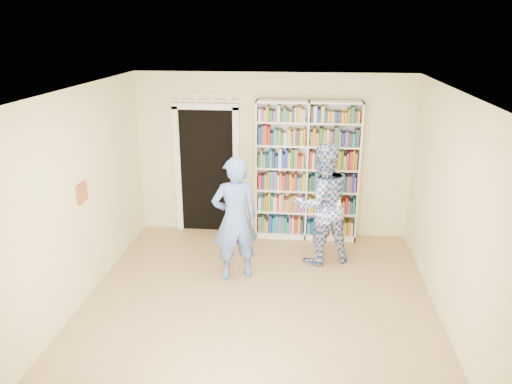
% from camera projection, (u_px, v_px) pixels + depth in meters
% --- Properties ---
extents(floor, '(5.00, 5.00, 0.00)m').
position_uv_depth(floor, '(257.00, 309.00, 6.29)').
color(floor, '#A88151').
rests_on(floor, ground).
extents(ceiling, '(5.00, 5.00, 0.00)m').
position_uv_depth(ceiling, '(257.00, 93.00, 5.43)').
color(ceiling, white).
rests_on(ceiling, wall_back).
extents(wall_back, '(4.50, 0.00, 4.50)m').
position_uv_depth(wall_back, '(272.00, 156.00, 8.22)').
color(wall_back, beige).
rests_on(wall_back, floor).
extents(wall_left, '(0.00, 5.00, 5.00)m').
position_uv_depth(wall_left, '(74.00, 202.00, 6.08)').
color(wall_left, beige).
rests_on(wall_left, floor).
extents(wall_right, '(0.00, 5.00, 5.00)m').
position_uv_depth(wall_right, '(455.00, 216.00, 5.64)').
color(wall_right, beige).
rests_on(wall_right, floor).
extents(bookshelf, '(1.66, 0.31, 2.29)m').
position_uv_depth(bookshelf, '(307.00, 171.00, 8.08)').
color(bookshelf, white).
rests_on(bookshelf, floor).
extents(doorway, '(1.10, 0.08, 2.43)m').
position_uv_depth(doorway, '(207.00, 164.00, 8.36)').
color(doorway, black).
rests_on(doorway, floor).
extents(wall_art, '(0.03, 0.25, 0.25)m').
position_uv_depth(wall_art, '(82.00, 193.00, 6.25)').
color(wall_art, brown).
rests_on(wall_art, wall_left).
extents(man_blue, '(0.75, 0.64, 1.76)m').
position_uv_depth(man_blue, '(235.00, 219.00, 6.82)').
color(man_blue, '#5478BB').
rests_on(man_blue, floor).
extents(man_plaid, '(1.09, 0.98, 1.83)m').
position_uv_depth(man_plaid, '(322.00, 204.00, 7.29)').
color(man_plaid, navy).
rests_on(man_plaid, floor).
extents(paper_sheet, '(0.19, 0.05, 0.27)m').
position_uv_depth(paper_sheet, '(334.00, 209.00, 7.11)').
color(paper_sheet, white).
rests_on(paper_sheet, man_plaid).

